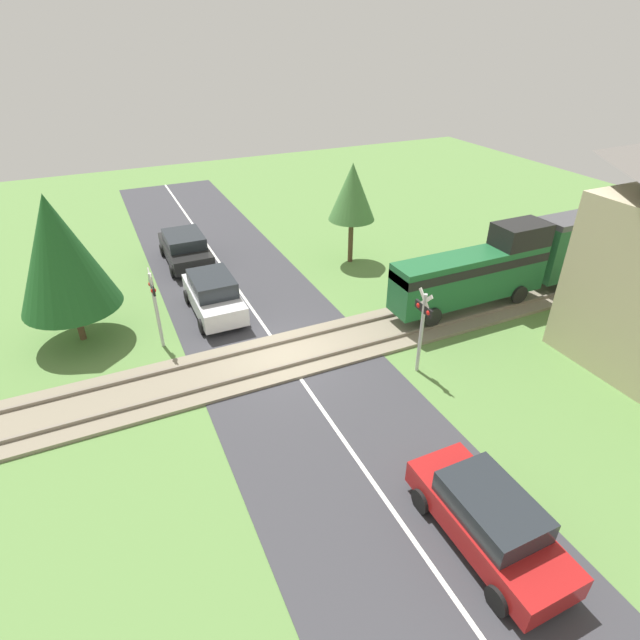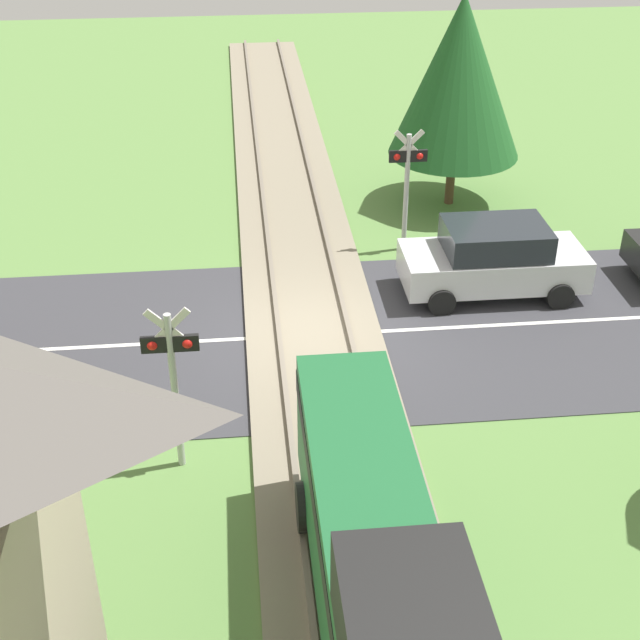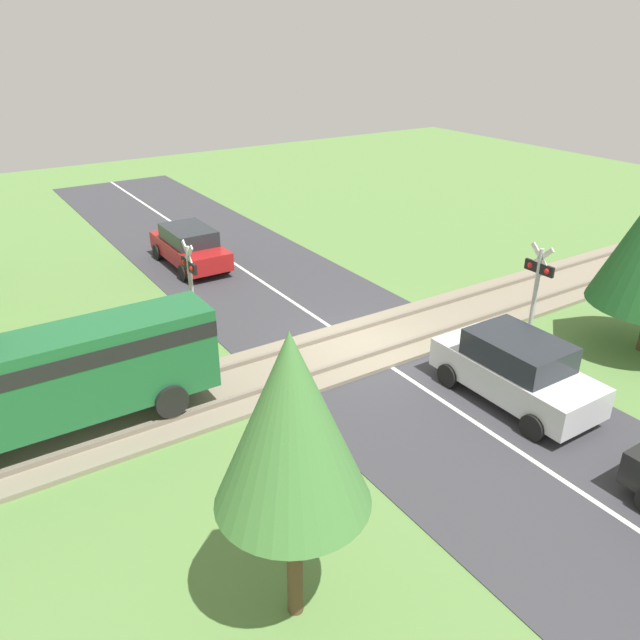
# 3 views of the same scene
# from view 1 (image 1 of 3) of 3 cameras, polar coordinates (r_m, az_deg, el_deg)

# --- Properties ---
(ground_plane) EXTENTS (60.00, 60.00, 0.00)m
(ground_plane) POSITION_cam_1_polar(r_m,az_deg,el_deg) (17.78, -3.98, -4.26)
(ground_plane) COLOR #5B8442
(road_surface) EXTENTS (48.00, 6.40, 0.02)m
(road_surface) POSITION_cam_1_polar(r_m,az_deg,el_deg) (17.77, -3.98, -4.24)
(road_surface) COLOR #38383D
(road_surface) RESTS_ON ground_plane
(track_bed) EXTENTS (2.80, 48.00, 0.24)m
(track_bed) POSITION_cam_1_polar(r_m,az_deg,el_deg) (17.74, -3.99, -4.08)
(track_bed) COLOR gray
(track_bed) RESTS_ON ground_plane
(train) EXTENTS (1.58, 13.20, 3.18)m
(train) POSITION_cam_1_polar(r_m,az_deg,el_deg) (22.84, 23.46, 6.80)
(train) COLOR #1E6033
(train) RESTS_ON track_bed
(car_near_crossing) EXTENTS (4.02, 1.87, 1.66)m
(car_near_crossing) POSITION_cam_1_polar(r_m,az_deg,el_deg) (20.42, -12.08, 2.87)
(car_near_crossing) COLOR silver
(car_near_crossing) RESTS_ON ground_plane
(car_far_side) EXTENTS (4.08, 1.80, 1.48)m
(car_far_side) POSITION_cam_1_polar(r_m,az_deg,el_deg) (12.44, 18.69, -20.70)
(car_far_side) COLOR #A81919
(car_far_side) RESTS_ON ground_plane
(car_behind_queue) EXTENTS (4.25, 2.05, 1.51)m
(car_behind_queue) POSITION_cam_1_polar(r_m,az_deg,el_deg) (25.35, -15.16, 7.97)
(car_behind_queue) COLOR black
(car_behind_queue) RESTS_ON ground_plane
(crossing_signal_west_approach) EXTENTS (0.90, 0.18, 3.04)m
(crossing_signal_west_approach) POSITION_cam_1_polar(r_m,az_deg,el_deg) (18.28, -18.40, 2.32)
(crossing_signal_west_approach) COLOR #B7B7B7
(crossing_signal_west_approach) RESTS_ON ground_plane
(crossing_signal_east_approach) EXTENTS (0.90, 0.18, 3.04)m
(crossing_signal_east_approach) POSITION_cam_1_polar(r_m,az_deg,el_deg) (16.38, 11.65, -0.11)
(crossing_signal_east_approach) COLOR #B7B7B7
(crossing_signal_east_approach) RESTS_ON ground_plane
(pedestrian_by_station) EXTENTS (0.39, 0.39, 1.57)m
(pedestrian_by_station) POSITION_cam_1_polar(r_m,az_deg,el_deg) (22.77, 26.76, 2.72)
(pedestrian_by_station) COLOR #333338
(pedestrian_by_station) RESTS_ON ground_plane
(tree_roadside_hedge) EXTENTS (2.20, 2.20, 4.80)m
(tree_roadside_hedge) POSITION_cam_1_polar(r_m,az_deg,el_deg) (23.84, 3.71, 14.37)
(tree_roadside_hedge) COLOR brown
(tree_roadside_hedge) RESTS_ON ground_plane
(tree_beyond_track) EXTENTS (3.42, 3.42, 5.52)m
(tree_beyond_track) POSITION_cam_1_polar(r_m,az_deg,el_deg) (19.28, -27.68, 6.79)
(tree_beyond_track) COLOR brown
(tree_beyond_track) RESTS_ON ground_plane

